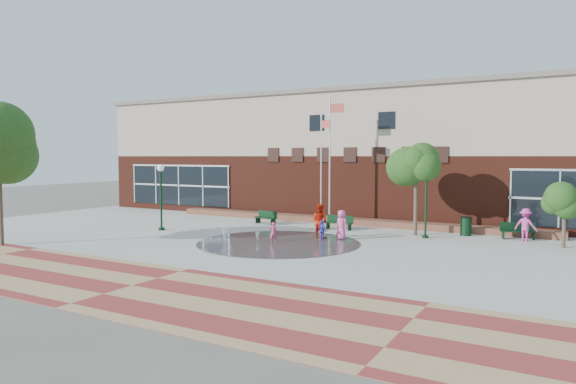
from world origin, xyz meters
The scene contains 23 objects.
ground centered at (0.00, 0.00, 0.00)m, with size 120.00×120.00×0.00m, color #666056.
plaza_concrete centered at (0.00, 4.00, 0.00)m, with size 46.00×18.00×0.01m, color #A8A8A0.
paver_band centered at (0.00, -7.00, 0.00)m, with size 46.00×6.00×0.01m, color maroon.
splash_pad centered at (0.00, 3.00, 0.00)m, with size 8.40×8.40×0.01m, color #383A3D.
library_building centered at (0.00, 17.48, 4.64)m, with size 44.40×10.40×9.20m.
flower_bed centered at (0.00, 11.60, 0.00)m, with size 26.00×1.20×0.40m, color #A7233A.
flagpole_left centered at (-0.70, 9.53, 3.95)m, with size 0.79×0.33×7.10m.
flagpole_right centered at (-0.27, 9.93, 4.60)m, with size 1.02×0.17×8.24m.
lamp_left centered at (-8.55, 3.53, 2.49)m, with size 0.42×0.42×4.00m.
lamp_right centered at (6.18, 8.36, 2.30)m, with size 0.39×0.39×3.70m.
bench_left centered at (-4.55, 9.05, 0.28)m, with size 1.80×0.90×0.87m.
bench_mid centered at (0.71, 9.04, 0.28)m, with size 1.77×0.55×0.88m.
bench_right centered at (10.64, 10.40, 0.29)m, with size 1.87×1.00×0.91m.
trash_can centered at (7.94, 10.36, 0.54)m, with size 0.65×0.65×1.07m.
tree_mid centered at (5.40, 9.13, 3.70)m, with size 3.01×3.01×5.08m.
tree_small_right centered at (12.84, 8.73, 2.52)m, with size 2.02×2.02×3.45m.
water_jet_a centered at (-2.71, 2.03, 0.00)m, with size 0.33×0.33×0.65m, color white.
water_jet_b centered at (-1.15, 2.79, 0.00)m, with size 0.22×0.22×0.50m, color white.
child_splash centered at (-0.41, 3.15, 0.53)m, with size 0.39×0.25×1.06m, color #F14572.
adult_red centered at (1.13, 5.54, 0.95)m, with size 0.92×0.72×1.90m, color red.
adult_pink centered at (2.37, 5.66, 0.81)m, with size 0.79×0.51×1.61m, color #EE5BA3.
child_blue centered at (1.61, 4.85, 0.55)m, with size 0.65×0.27×1.11m, color #3942C1.
person_bench centered at (11.04, 9.89, 0.88)m, with size 1.13×0.65×1.75m, color #CF3D9E.
Camera 1 is at (13.30, -19.57, 4.49)m, focal length 32.00 mm.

